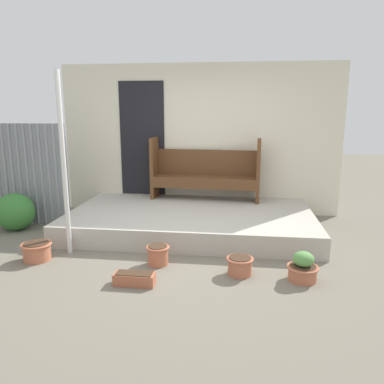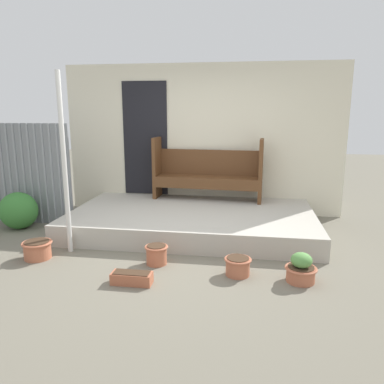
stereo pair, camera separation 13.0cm
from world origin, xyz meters
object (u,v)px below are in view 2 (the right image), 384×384
(flower_pot_middle, at_px, (157,254))
(planter_box_rect, at_px, (132,278))
(bench, at_px, (208,170))
(shrub_by_fence, at_px, (18,211))
(flower_pot_left, at_px, (37,249))
(flower_pot_far_right, at_px, (301,269))
(support_post, at_px, (64,165))
(flower_pot_right, at_px, (238,265))

(flower_pot_middle, xyz_separation_m, planter_box_rect, (-0.13, -0.55, -0.06))
(bench, height_order, shrub_by_fence, bench)
(flower_pot_left, height_order, flower_pot_far_right, flower_pot_far_right)
(flower_pot_left, bearing_deg, planter_box_rect, -19.82)
(support_post, xyz_separation_m, planter_box_rect, (1.09, -0.79, -1.08))
(flower_pot_left, bearing_deg, flower_pot_right, -2.47)
(bench, height_order, flower_pot_middle, bench)
(bench, bearing_deg, shrub_by_fence, -154.11)
(bench, distance_m, planter_box_rect, 2.90)
(shrub_by_fence, bearing_deg, flower_pot_right, -19.10)
(flower_pot_far_right, distance_m, planter_box_rect, 1.82)
(bench, xyz_separation_m, planter_box_rect, (-0.50, -2.76, -0.74))
(flower_pot_left, distance_m, planter_box_rect, 1.47)
(bench, height_order, planter_box_rect, bench)
(support_post, height_order, flower_pot_far_right, support_post)
(flower_pot_right, bearing_deg, flower_pot_far_right, -5.23)
(support_post, distance_m, planter_box_rect, 1.72)
(support_post, distance_m, flower_pot_middle, 1.61)
(bench, relative_size, shrub_by_fence, 3.16)
(flower_pot_middle, bearing_deg, flower_pot_far_right, -7.77)
(support_post, bearing_deg, planter_box_rect, -35.81)
(shrub_by_fence, bearing_deg, bench, 22.62)
(support_post, relative_size, shrub_by_fence, 3.86)
(planter_box_rect, bearing_deg, bench, 79.72)
(flower_pot_middle, distance_m, flower_pot_right, 0.99)
(flower_pot_left, height_order, planter_box_rect, flower_pot_left)
(flower_pot_middle, distance_m, flower_pot_far_right, 1.67)
(bench, bearing_deg, flower_pot_right, -72.28)
(bench, distance_m, flower_pot_far_right, 2.83)
(support_post, relative_size, flower_pot_far_right, 6.61)
(bench, bearing_deg, support_post, -125.59)
(flower_pot_right, distance_m, shrub_by_fence, 3.64)
(flower_pot_left, bearing_deg, shrub_by_fence, 131.15)
(flower_pot_right, relative_size, shrub_by_fence, 0.52)
(support_post, bearing_deg, flower_pot_middle, -10.75)
(flower_pot_right, height_order, shrub_by_fence, shrub_by_fence)
(bench, bearing_deg, flower_pot_left, -126.48)
(support_post, distance_m, flower_pot_left, 1.10)
(bench, relative_size, planter_box_rect, 4.30)
(flower_pot_far_right, height_order, shrub_by_fence, shrub_by_fence)
(bench, distance_m, flower_pot_right, 2.54)
(flower_pot_right, relative_size, planter_box_rect, 0.71)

